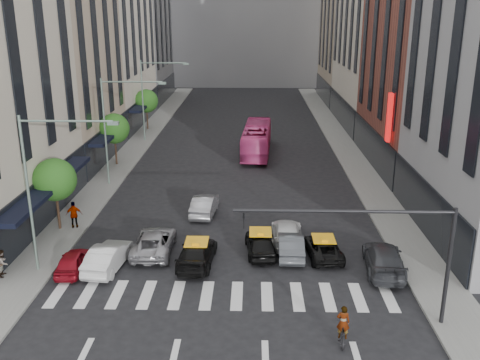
# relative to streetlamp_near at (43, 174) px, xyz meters

# --- Properties ---
(ground) EXTENTS (160.00, 160.00, 0.00)m
(ground) POSITION_rel_streetlamp_near_xyz_m (10.04, -4.00, -5.90)
(ground) COLOR black
(ground) RESTS_ON ground
(sidewalk_left) EXTENTS (3.00, 96.00, 0.15)m
(sidewalk_left) POSITION_rel_streetlamp_near_xyz_m (-1.46, 26.00, -5.83)
(sidewalk_left) COLOR slate
(sidewalk_left) RESTS_ON ground
(sidewalk_right) EXTENTS (3.00, 96.00, 0.15)m
(sidewalk_right) POSITION_rel_streetlamp_near_xyz_m (21.54, 26.00, -5.83)
(sidewalk_right) COLOR slate
(sidewalk_right) RESTS_ON ground
(building_left_b) EXTENTS (8.00, 16.00, 24.00)m
(building_left_b) POSITION_rel_streetlamp_near_xyz_m (-6.96, 24.00, 6.10)
(building_left_b) COLOR tan
(building_left_b) RESTS_ON ground
(building_left_d) EXTENTS (8.00, 18.00, 30.00)m
(building_left_d) POSITION_rel_streetlamp_near_xyz_m (-6.96, 61.00, 9.10)
(building_left_d) COLOR gray
(building_left_d) RESTS_ON ground
(building_right_b) EXTENTS (8.00, 18.00, 26.00)m
(building_right_b) POSITION_rel_streetlamp_near_xyz_m (27.04, 23.00, 7.10)
(building_right_b) COLOR brown
(building_right_b) RESTS_ON ground
(building_right_d) EXTENTS (8.00, 18.00, 28.00)m
(building_right_d) POSITION_rel_streetlamp_near_xyz_m (27.04, 61.00, 8.10)
(building_right_d) COLOR tan
(building_right_d) RESTS_ON ground
(tree_near) EXTENTS (2.88, 2.88, 4.95)m
(tree_near) POSITION_rel_streetlamp_near_xyz_m (-1.76, 6.00, -2.25)
(tree_near) COLOR black
(tree_near) RESTS_ON sidewalk_left
(tree_mid) EXTENTS (2.88, 2.88, 4.95)m
(tree_mid) POSITION_rel_streetlamp_near_xyz_m (-1.76, 22.00, -2.25)
(tree_mid) COLOR black
(tree_mid) RESTS_ON sidewalk_left
(tree_far) EXTENTS (2.88, 2.88, 4.95)m
(tree_far) POSITION_rel_streetlamp_near_xyz_m (-1.76, 38.00, -2.25)
(tree_far) COLOR black
(tree_far) RESTS_ON sidewalk_left
(streetlamp_near) EXTENTS (5.38, 0.25, 9.00)m
(streetlamp_near) POSITION_rel_streetlamp_near_xyz_m (0.00, 0.00, 0.00)
(streetlamp_near) COLOR gray
(streetlamp_near) RESTS_ON sidewalk_left
(streetlamp_mid) EXTENTS (5.38, 0.25, 9.00)m
(streetlamp_mid) POSITION_rel_streetlamp_near_xyz_m (0.00, 16.00, 0.00)
(streetlamp_mid) COLOR gray
(streetlamp_mid) RESTS_ON sidewalk_left
(streetlamp_far) EXTENTS (5.38, 0.25, 9.00)m
(streetlamp_far) POSITION_rel_streetlamp_near_xyz_m (0.00, 32.00, 0.00)
(streetlamp_far) COLOR gray
(streetlamp_far) RESTS_ON sidewalk_left
(traffic_signal) EXTENTS (10.10, 0.20, 6.00)m
(traffic_signal) POSITION_rel_streetlamp_near_xyz_m (17.74, -5.00, -1.43)
(traffic_signal) COLOR black
(traffic_signal) RESTS_ON ground
(liberty_sign) EXTENTS (0.30, 0.70, 4.00)m
(liberty_sign) POSITION_rel_streetlamp_near_xyz_m (22.64, 16.00, 0.10)
(liberty_sign) COLOR red
(liberty_sign) RESTS_ON ground
(car_red) EXTENTS (1.63, 3.68, 1.23)m
(car_red) POSITION_rel_streetlamp_near_xyz_m (1.09, 0.08, -5.29)
(car_red) COLOR maroon
(car_red) RESTS_ON ground
(car_white_front) EXTENTS (2.11, 4.69, 1.49)m
(car_white_front) POSITION_rel_streetlamp_near_xyz_m (3.04, 0.49, -5.16)
(car_white_front) COLOR silver
(car_white_front) RESTS_ON ground
(car_silver) EXTENTS (2.42, 5.15, 1.42)m
(car_silver) POSITION_rel_streetlamp_near_xyz_m (5.34, 2.73, -5.19)
(car_silver) COLOR #99989D
(car_silver) RESTS_ON ground
(taxi_left) EXTENTS (2.29, 4.98, 1.41)m
(taxi_left) POSITION_rel_streetlamp_near_xyz_m (8.17, 1.17, -5.20)
(taxi_left) COLOR black
(taxi_left) RESTS_ON ground
(taxi_center) EXTENTS (2.08, 4.35, 1.44)m
(taxi_center) POSITION_rel_streetlamp_near_xyz_m (11.94, 2.67, -5.19)
(taxi_center) COLOR black
(taxi_center) RESTS_ON ground
(car_grey_mid) EXTENTS (1.59, 4.39, 1.44)m
(car_grey_mid) POSITION_rel_streetlamp_near_xyz_m (13.80, 2.56, -5.18)
(car_grey_mid) COLOR #414449
(car_grey_mid) RESTS_ON ground
(taxi_right) EXTENTS (2.30, 4.35, 1.17)m
(taxi_right) POSITION_rel_streetlamp_near_xyz_m (15.78, 2.36, -5.32)
(taxi_right) COLOR black
(taxi_right) RESTS_ON ground
(car_grey_curb) EXTENTS (2.64, 5.39, 1.51)m
(car_grey_curb) POSITION_rel_streetlamp_near_xyz_m (19.04, 0.53, -5.15)
(car_grey_curb) COLOR #36383C
(car_grey_curb) RESTS_ON ground
(car_row2_left) EXTENTS (1.96, 4.57, 1.46)m
(car_row2_left) POSITION_rel_streetlamp_near_xyz_m (7.92, 9.30, -5.17)
(car_row2_left) COLOR #96969B
(car_row2_left) RESTS_ON ground
(car_row2_right) EXTENTS (2.09, 4.84, 1.39)m
(car_row2_right) POSITION_rel_streetlamp_near_xyz_m (13.67, 4.38, -5.21)
(car_row2_right) COLOR silver
(car_row2_right) RESTS_ON ground
(bus) EXTENTS (3.27, 11.34, 3.12)m
(bus) POSITION_rel_streetlamp_near_xyz_m (11.85, 26.74, -4.34)
(bus) COLOR #EA4594
(bus) RESTS_ON ground
(motorcycle) EXTENTS (0.81, 1.76, 0.89)m
(motorcycle) POSITION_rel_streetlamp_near_xyz_m (15.55, -6.56, -5.46)
(motorcycle) COLOR black
(motorcycle) RESTS_ON ground
(rider) EXTENTS (0.64, 0.46, 1.63)m
(rider) POSITION_rel_streetlamp_near_xyz_m (15.55, -6.56, -4.20)
(rider) COLOR gray
(rider) RESTS_ON motorcycle
(pedestrian_near) EXTENTS (0.69, 0.83, 1.56)m
(pedestrian_near) POSITION_rel_streetlamp_near_xyz_m (-2.56, -0.81, -4.97)
(pedestrian_near) COLOR gray
(pedestrian_near) RESTS_ON sidewalk_left
(pedestrian_far) EXTENTS (1.18, 0.71, 1.88)m
(pedestrian_far) POSITION_rel_streetlamp_near_xyz_m (-0.75, 6.17, -4.81)
(pedestrian_far) COLOR gray
(pedestrian_far) RESTS_ON sidewalk_left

